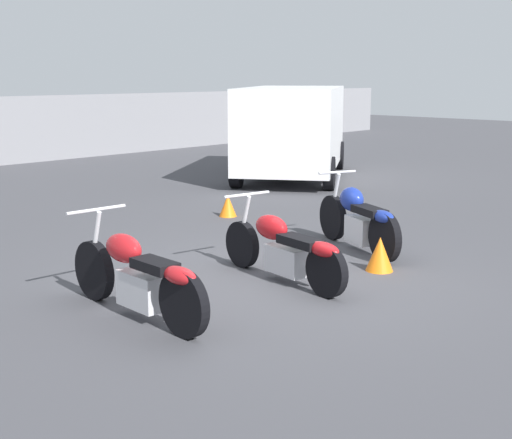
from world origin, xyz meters
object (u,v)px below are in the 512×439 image
motorcycle_slot_2 (359,219)px  traffic_cone_near (228,206)px  traffic_cone_far (380,254)px  motorcycle_slot_0 (138,277)px  parked_van (293,128)px  motorcycle_slot_1 (285,249)px

motorcycle_slot_2 → traffic_cone_near: size_ratio=5.05×
motorcycle_slot_2 → traffic_cone_far: bearing=-105.8°
motorcycle_slot_0 → motorcycle_slot_2: 3.73m
parked_van → traffic_cone_near: (-4.28, -2.21, -0.97)m
parked_van → traffic_cone_far: size_ratio=11.89×
parked_van → traffic_cone_far: (-5.41, -5.98, -0.94)m
parked_van → traffic_cone_far: parked_van is taller
motorcycle_slot_2 → traffic_cone_near: motorcycle_slot_2 is taller
motorcycle_slot_2 → traffic_cone_far: (-0.67, -0.78, -0.22)m
motorcycle_slot_1 → motorcycle_slot_2: motorcycle_slot_2 is taller
parked_van → traffic_cone_near: size_ratio=13.41×
motorcycle_slot_1 → traffic_cone_far: size_ratio=5.00×
motorcycle_slot_1 → traffic_cone_near: bearing=64.9°
motorcycle_slot_1 → parked_van: 8.56m
parked_van → motorcycle_slot_1: bearing=-83.6°
motorcycle_slot_2 → parked_van: size_ratio=0.38×
traffic_cone_near → traffic_cone_far: size_ratio=0.89×
traffic_cone_near → motorcycle_slot_2: bearing=-98.8°
traffic_cone_near → traffic_cone_far: (-1.13, -3.77, 0.02)m
motorcycle_slot_0 → parked_van: (8.48, 5.21, 0.74)m
motorcycle_slot_0 → traffic_cone_near: bearing=39.1°
motorcycle_slot_0 → motorcycle_slot_1: size_ratio=1.04×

